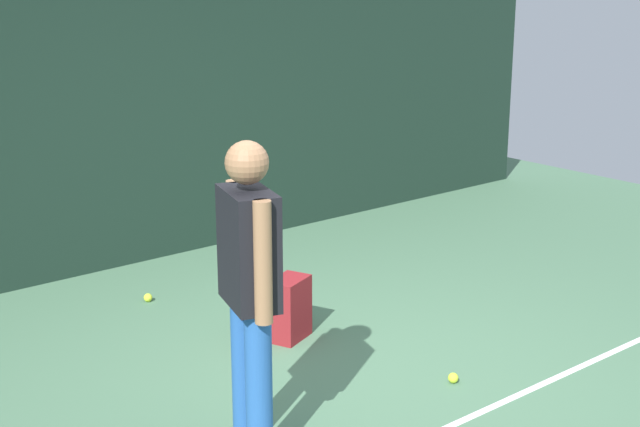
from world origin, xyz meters
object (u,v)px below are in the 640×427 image
at_px(tennis_player, 250,282).
at_px(tennis_ball_near_player, 453,378).
at_px(tennis_ball_mid_court, 248,280).
at_px(tennis_ball_far_left, 148,298).
at_px(backpack, 287,309).

height_order(tennis_player, tennis_ball_near_player, tennis_player).
distance_m(tennis_ball_mid_court, tennis_ball_far_left, 0.84).
height_order(backpack, tennis_ball_near_player, backpack).
relative_size(tennis_player, tennis_ball_mid_court, 25.76).
bearing_deg(tennis_ball_far_left, backpack, -71.78).
relative_size(tennis_player, backpack, 3.86).
height_order(tennis_player, backpack, tennis_player).
distance_m(tennis_player, tennis_ball_near_player, 1.73).
bearing_deg(tennis_player, tennis_ball_mid_court, 162.68).
xyz_separation_m(tennis_player, tennis_ball_near_player, (1.45, -0.11, -0.93)).
relative_size(backpack, tennis_ball_far_left, 6.67).
bearing_deg(tennis_player, backpack, 152.88).
distance_m(tennis_ball_near_player, tennis_ball_far_left, 2.58).
relative_size(tennis_player, tennis_ball_far_left, 25.76).
bearing_deg(tennis_ball_mid_court, backpack, -111.35).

